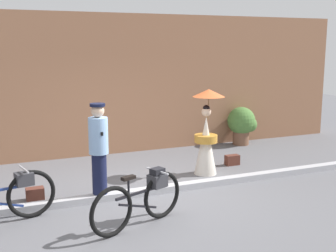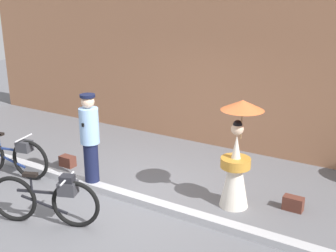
% 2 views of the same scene
% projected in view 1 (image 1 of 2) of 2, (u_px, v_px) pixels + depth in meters
% --- Properties ---
extents(ground_plane, '(30.00, 30.00, 0.00)m').
position_uv_depth(ground_plane, '(145.00, 195.00, 7.98)').
color(ground_plane, slate).
extents(building_wall, '(14.00, 0.40, 3.49)m').
position_uv_depth(building_wall, '(98.00, 85.00, 10.73)').
color(building_wall, '#9E6B4C').
rests_on(building_wall, ground_plane).
extents(sidewalk_curb, '(14.00, 0.20, 0.12)m').
position_uv_depth(sidewalk_curb, '(145.00, 192.00, 7.97)').
color(sidewalk_curb, '#B2B2B7').
rests_on(sidewalk_curb, ground_plane).
extents(bicycle_near_officer, '(1.74, 0.55, 0.87)m').
position_uv_depth(bicycle_near_officer, '(2.00, 197.00, 6.59)').
color(bicycle_near_officer, black).
rests_on(bicycle_near_officer, ground_plane).
extents(bicycle_far_side, '(1.66, 0.73, 0.84)m').
position_uv_depth(bicycle_far_side, '(141.00, 198.00, 6.55)').
color(bicycle_far_side, black).
rests_on(bicycle_far_side, ground_plane).
extents(person_officer, '(0.34, 0.38, 1.74)m').
position_uv_depth(person_officer, '(99.00, 149.00, 7.54)').
color(person_officer, '#141938').
rests_on(person_officer, ground_plane).
extents(person_with_parasol, '(0.68, 0.68, 1.82)m').
position_uv_depth(person_with_parasol, '(206.00, 134.00, 9.13)').
color(person_with_parasol, silver).
rests_on(person_with_parasol, ground_plane).
extents(potted_plant_by_door, '(0.78, 0.77, 1.05)m').
position_uv_depth(potted_plant_by_door, '(242.00, 123.00, 11.90)').
color(potted_plant_by_door, brown).
rests_on(potted_plant_by_door, ground_plane).
extents(backpack_on_pavement, '(0.32, 0.17, 0.23)m').
position_uv_depth(backpack_on_pavement, '(232.00, 160.00, 9.93)').
color(backpack_on_pavement, '#592D23').
rests_on(backpack_on_pavement, ground_plane).
extents(backpack_spare, '(0.31, 0.19, 0.22)m').
position_uv_depth(backpack_spare, '(35.00, 194.00, 7.69)').
color(backpack_spare, '#592D23').
rests_on(backpack_spare, ground_plane).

